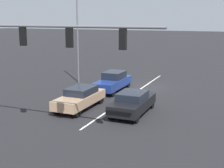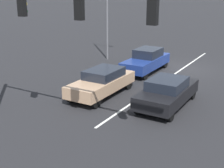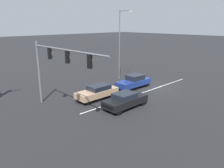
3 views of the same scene
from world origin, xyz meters
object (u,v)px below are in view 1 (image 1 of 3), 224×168
Objects in this scene: car_black_leftlane_front at (133,102)px; traffic_signal_gantry at (39,48)px; car_navy_midlane_second at (113,81)px; street_lamp_right_shoulder at (80,26)px; car_tan_midlane_front at (80,97)px.

traffic_signal_gantry is (3.41, 4.97, 3.80)m from car_black_leftlane_front.
traffic_signal_gantry is (-0.24, 10.43, 3.74)m from car_navy_midlane_second.
street_lamp_right_shoulder is (4.16, -1.94, 4.52)m from car_navy_midlane_second.
traffic_signal_gantry is 13.15m from street_lamp_right_shoulder.
car_tan_midlane_front is 0.50× the size of street_lamp_right_shoulder.
street_lamp_right_shoulder is (4.12, -7.66, 4.56)m from car_tan_midlane_front.
car_black_leftlane_front is 0.48× the size of street_lamp_right_shoulder.
car_navy_midlane_second is 11.09m from traffic_signal_gantry.
car_black_leftlane_front is at bearing -175.94° from car_tan_midlane_front.
street_lamp_right_shoulder reaches higher than car_navy_midlane_second.
street_lamp_right_shoulder is at bearing -61.74° from car_tan_midlane_front.
car_tan_midlane_front is at bearing 4.06° from car_black_leftlane_front.
traffic_signal_gantry is at bearing 91.29° from car_navy_midlane_second.
car_navy_midlane_second is 0.47× the size of traffic_signal_gantry.
car_tan_midlane_front is 5.72m from car_navy_midlane_second.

